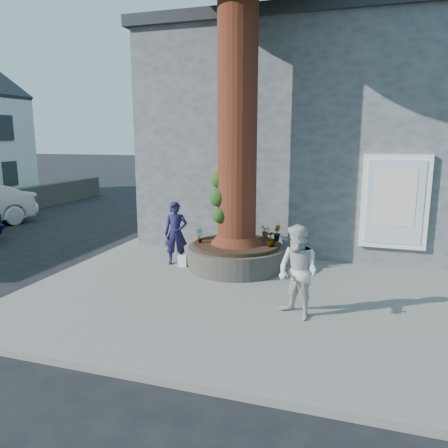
% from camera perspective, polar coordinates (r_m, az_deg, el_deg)
% --- Properties ---
extents(ground, '(120.00, 120.00, 0.00)m').
position_cam_1_polar(ground, '(9.05, -6.92, -9.44)').
color(ground, black).
rests_on(ground, ground).
extents(pavement, '(9.00, 8.00, 0.12)m').
position_cam_1_polar(pavement, '(9.45, 4.04, -8.08)').
color(pavement, slate).
rests_on(pavement, ground).
extents(yellow_line, '(0.10, 30.00, 0.01)m').
position_cam_1_polar(yellow_line, '(11.38, -18.92, -5.59)').
color(yellow_line, yellow).
rests_on(yellow_line, ground).
extents(stone_shop, '(10.30, 8.30, 6.30)m').
position_cam_1_polar(stone_shop, '(14.90, 13.89, 10.89)').
color(stone_shop, '#525558').
rests_on(stone_shop, ground).
extents(planter, '(2.30, 2.30, 0.60)m').
position_cam_1_polar(planter, '(10.44, 1.65, -4.13)').
color(planter, black).
rests_on(planter, pavement).
extents(man, '(0.65, 0.54, 1.54)m').
position_cam_1_polar(man, '(10.67, -6.31, -1.21)').
color(man, '#18153B').
rests_on(man, pavement).
extents(woman, '(1.00, 0.95, 1.62)m').
position_cam_1_polar(woman, '(7.59, 9.63, -6.22)').
color(woman, beige).
rests_on(woman, pavement).
extents(shopping_bag, '(0.22, 0.15, 0.28)m').
position_cam_1_polar(shopping_bag, '(10.58, -5.44, -4.82)').
color(shopping_bag, white).
rests_on(shopping_bag, pavement).
extents(plant_a, '(0.22, 0.17, 0.36)m').
position_cam_1_polar(plant_a, '(10.37, -3.22, -1.47)').
color(plant_a, gray).
rests_on(plant_a, planter).
extents(plant_b, '(0.27, 0.27, 0.37)m').
position_cam_1_polar(plant_b, '(10.66, 6.90, -1.15)').
color(plant_b, gray).
rests_on(plant_b, planter).
extents(plant_c, '(0.28, 0.28, 0.36)m').
position_cam_1_polar(plant_c, '(10.03, 6.18, -1.96)').
color(plant_c, gray).
rests_on(plant_c, planter).
extents(plant_d, '(0.34, 0.36, 0.31)m').
position_cam_1_polar(plant_d, '(11.01, 5.46, -0.89)').
color(plant_d, gray).
rests_on(plant_d, planter).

